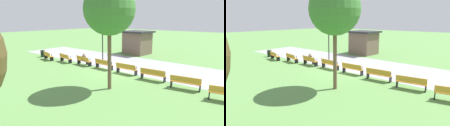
# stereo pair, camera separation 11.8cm
# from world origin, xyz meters

# --- Properties ---
(ground_plane) EXTENTS (120.00, 120.00, 0.00)m
(ground_plane) POSITION_xyz_m (0.00, 0.00, 0.00)
(ground_plane) COLOR #5B8C47
(path_paving) EXTENTS (32.03, 6.23, 0.01)m
(path_paving) POSITION_xyz_m (0.00, 3.30, 0.00)
(path_paving) COLOR #939399
(path_paving) RESTS_ON ground
(bench_0) EXTENTS (1.94, 0.88, 0.89)m
(bench_0) POSITION_xyz_m (-8.71, -1.04, 0.48)
(bench_0) COLOR orange
(bench_0) RESTS_ON ground
(bench_1) EXTENTS (1.94, 0.76, 0.89)m
(bench_1) POSITION_xyz_m (-6.25, -0.56, 0.48)
(bench_1) COLOR orange
(bench_1) RESTS_ON ground
(bench_2) EXTENTS (1.92, 0.65, 0.89)m
(bench_2) POSITION_xyz_m (-3.76, -0.25, 0.48)
(bench_2) COLOR orange
(bench_2) RESTS_ON ground
(bench_3) EXTENTS (1.90, 0.53, 0.89)m
(bench_3) POSITION_xyz_m (-1.25, -0.09, 0.48)
(bench_3) COLOR orange
(bench_3) RESTS_ON ground
(bench_4) EXTENTS (1.90, 0.53, 0.89)m
(bench_4) POSITION_xyz_m (1.25, -0.09, 0.48)
(bench_4) COLOR orange
(bench_4) RESTS_ON ground
(bench_5) EXTENTS (1.92, 0.65, 0.89)m
(bench_5) POSITION_xyz_m (3.76, -0.25, 0.48)
(bench_5) COLOR orange
(bench_5) RESTS_ON ground
(bench_6) EXTENTS (1.94, 0.76, 0.89)m
(bench_6) POSITION_xyz_m (6.25, -0.56, 0.48)
(bench_6) COLOR orange
(bench_6) RESTS_ON ground
(person_seated) EXTENTS (0.36, 0.54, 1.20)m
(person_seated) POSITION_xyz_m (-3.74, -0.10, 0.64)
(person_seated) COLOR #4C4238
(person_seated) RESTS_ON ground
(tree_1) EXTENTS (3.15, 3.15, 6.57)m
(tree_1) POSITION_xyz_m (2.45, -3.59, 4.98)
(tree_1) COLOR brown
(tree_1) RESTS_ON ground
(lamp_post) EXTENTS (0.32, 0.32, 3.51)m
(lamp_post) POSITION_xyz_m (-2.50, 1.14, 2.48)
(lamp_post) COLOR black
(lamp_post) RESTS_ON ground
(trash_bin) EXTENTS (0.49, 0.49, 0.80)m
(trash_bin) POSITION_xyz_m (-10.72, -0.49, 0.40)
(trash_bin) COLOR black
(trash_bin) RESTS_ON ground
(kiosk) EXTENTS (3.54, 3.36, 2.94)m
(kiosk) POSITION_xyz_m (-3.23, 8.47, 1.50)
(kiosk) COLOR brown
(kiosk) RESTS_ON ground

